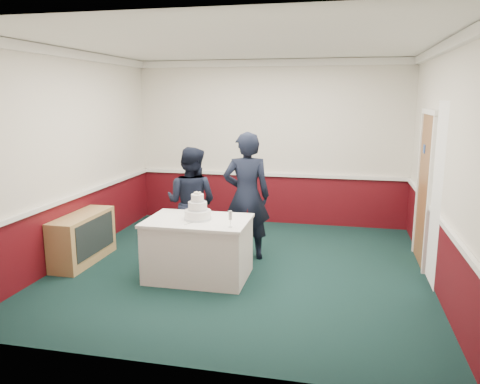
% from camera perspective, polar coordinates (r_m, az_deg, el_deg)
% --- Properties ---
extents(ground, '(5.00, 5.00, 0.00)m').
position_cam_1_polar(ground, '(6.61, 0.17, -9.22)').
color(ground, black).
rests_on(ground, ground).
extents(room_shell, '(5.00, 5.00, 3.00)m').
position_cam_1_polar(room_shell, '(6.77, 1.95, 8.36)').
color(room_shell, silver).
rests_on(room_shell, ground).
extents(sideboard, '(0.41, 1.20, 0.70)m').
position_cam_1_polar(sideboard, '(7.10, -18.60, -5.36)').
color(sideboard, '#A27D4E').
rests_on(sideboard, ground).
extents(cake_table, '(1.32, 0.92, 0.79)m').
position_cam_1_polar(cake_table, '(6.18, -5.10, -6.82)').
color(cake_table, white).
rests_on(cake_table, ground).
extents(wedding_cake, '(0.35, 0.35, 0.36)m').
position_cam_1_polar(wedding_cake, '(6.04, -5.18, -2.31)').
color(wedding_cake, white).
rests_on(wedding_cake, cake_table).
extents(cake_knife, '(0.10, 0.21, 0.00)m').
position_cam_1_polar(cake_knife, '(5.89, -6.03, -3.77)').
color(cake_knife, silver).
rests_on(cake_knife, cake_table).
extents(champagne_flute, '(0.05, 0.05, 0.21)m').
position_cam_1_polar(champagne_flute, '(5.64, -1.19, -2.98)').
color(champagne_flute, silver).
rests_on(champagne_flute, cake_table).
extents(person_man, '(0.88, 0.73, 1.64)m').
position_cam_1_polar(person_man, '(6.89, -5.96, -1.30)').
color(person_man, black).
rests_on(person_man, ground).
extents(person_woman, '(0.76, 0.59, 1.86)m').
position_cam_1_polar(person_woman, '(6.76, 0.81, -0.51)').
color(person_woman, black).
rests_on(person_woman, ground).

